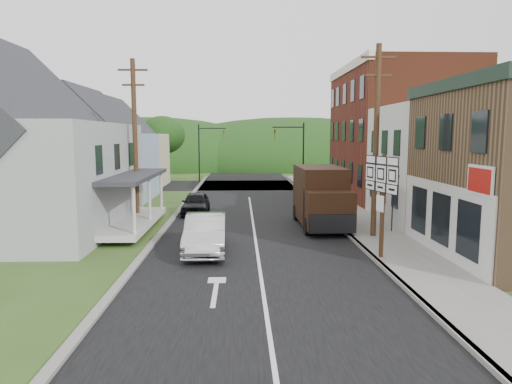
{
  "coord_description": "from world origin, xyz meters",
  "views": [
    {
      "loc": [
        -0.7,
        -17.53,
        4.89
      ],
      "look_at": [
        0.05,
        3.96,
        2.2
      ],
      "focal_mm": 32.0,
      "sensor_mm": 36.0,
      "label": 1
    }
  ],
  "objects": [
    {
      "name": "tree_left_c",
      "position": [
        -19.0,
        20.0,
        5.94
      ],
      "size": [
        5.8,
        5.8,
        8.41
      ],
      "color": "#382616",
      "rests_on": "ground"
    },
    {
      "name": "cross_road",
      "position": [
        0.0,
        27.0,
        0.0
      ],
      "size": [
        60.0,
        9.0,
        0.02
      ],
      "primitive_type": "cube",
      "color": "black",
      "rests_on": "ground"
    },
    {
      "name": "traffic_signal_left",
      "position": [
        -4.3,
        30.5,
        3.76
      ],
      "size": [
        2.87,
        0.2,
        6.0
      ],
      "color": "black",
      "rests_on": "ground"
    },
    {
      "name": "traffic_signal_right",
      "position": [
        4.3,
        23.5,
        3.76
      ],
      "size": [
        2.87,
        0.2,
        6.0
      ],
      "color": "black",
      "rests_on": "ground"
    },
    {
      "name": "curb_right",
      "position": [
        4.55,
        8.0,
        0.07
      ],
      "size": [
        0.2,
        55.0,
        0.15
      ],
      "primitive_type": "cube",
      "color": "slate",
      "rests_on": "ground"
    },
    {
      "name": "utility_pole_right",
      "position": [
        5.6,
        3.5,
        4.66
      ],
      "size": [
        1.6,
        0.26,
        9.0
      ],
      "color": "#472D19",
      "rests_on": "ground"
    },
    {
      "name": "storefront_white",
      "position": [
        11.3,
        7.5,
        3.25
      ],
      "size": [
        8.0,
        7.0,
        6.5
      ],
      "primitive_type": "cube",
      "color": "silver",
      "rests_on": "ground"
    },
    {
      "name": "house_cream",
      "position": [
        -11.5,
        26.0,
        3.69
      ],
      "size": [
        7.14,
        8.16,
        7.28
      ],
      "color": "beige",
      "rests_on": "ground"
    },
    {
      "name": "house_gray",
      "position": [
        -12.0,
        6.0,
        4.23
      ],
      "size": [
        10.2,
        12.24,
        8.35
      ],
      "color": "#9EA0A3",
      "rests_on": "ground"
    },
    {
      "name": "sidewalk_right",
      "position": [
        5.9,
        8.0,
        0.07
      ],
      "size": [
        2.8,
        55.0,
        0.15
      ],
      "primitive_type": "cube",
      "color": "slate",
      "rests_on": "ground"
    },
    {
      "name": "storefront_red",
      "position": [
        11.3,
        17.0,
        5.0
      ],
      "size": [
        8.0,
        12.0,
        10.0
      ],
      "primitive_type": "cube",
      "color": "#5F2916",
      "rests_on": "ground"
    },
    {
      "name": "warning_sign",
      "position": [
        6.78,
        4.42,
        1.81
      ],
      "size": [
        0.25,
        0.68,
        2.59
      ],
      "rotation": [
        0.0,
        0.0,
        -0.32
      ],
      "color": "black",
      "rests_on": "sidewalk_right"
    },
    {
      "name": "forested_ridge",
      "position": [
        0.0,
        55.0,
        0.0
      ],
      "size": [
        90.0,
        30.0,
        16.0
      ],
      "primitive_type": "ellipsoid",
      "color": "black",
      "rests_on": "ground"
    },
    {
      "name": "delivery_van",
      "position": [
        3.6,
        6.3,
        1.62
      ],
      "size": [
        2.45,
        5.75,
        3.2
      ],
      "rotation": [
        0.0,
        0.0,
        0.01
      ],
      "color": "black",
      "rests_on": "ground"
    },
    {
      "name": "route_sign_cluster",
      "position": [
        4.74,
        -0.31,
        2.75
      ],
      "size": [
        0.6,
        2.25,
        4.01
      ],
      "rotation": [
        0.0,
        0.0,
        0.23
      ],
      "color": "#472D19",
      "rests_on": "sidewalk_right"
    },
    {
      "name": "tree_left_d",
      "position": [
        -9.0,
        32.0,
        4.88
      ],
      "size": [
        4.8,
        4.8,
        6.94
      ],
      "color": "#382616",
      "rests_on": "ground"
    },
    {
      "name": "dark_sedan",
      "position": [
        -3.47,
        10.6,
        0.68
      ],
      "size": [
        1.6,
        3.97,
        1.35
      ],
      "primitive_type": "imported",
      "rotation": [
        0.0,
        0.0,
        0.0
      ],
      "color": "black",
      "rests_on": "ground"
    },
    {
      "name": "house_blue",
      "position": [
        -11.0,
        17.0,
        3.69
      ],
      "size": [
        7.14,
        8.16,
        7.28
      ],
      "color": "#9AB0D2",
      "rests_on": "ground"
    },
    {
      "name": "utility_pole_left",
      "position": [
        -6.5,
        8.0,
        4.66
      ],
      "size": [
        1.6,
        0.26,
        9.0
      ],
      "color": "#472D19",
      "rests_on": "ground"
    },
    {
      "name": "road",
      "position": [
        0.0,
        10.0,
        0.0
      ],
      "size": [
        9.0,
        90.0,
        0.02
      ],
      "primitive_type": "cube",
      "color": "black",
      "rests_on": "ground"
    },
    {
      "name": "ground",
      "position": [
        0.0,
        0.0,
        0.0
      ],
      "size": [
        120.0,
        120.0,
        0.0
      ],
      "primitive_type": "plane",
      "color": "#2D4719",
      "rests_on": "ground"
    },
    {
      "name": "curb_left",
      "position": [
        -4.65,
        8.0,
        0.06
      ],
      "size": [
        0.3,
        55.0,
        0.12
      ],
      "primitive_type": "cube",
      "color": "slate",
      "rests_on": "ground"
    },
    {
      "name": "silver_sedan",
      "position": [
        -2.16,
        1.23,
        0.78
      ],
      "size": [
        1.79,
        4.79,
        1.56
      ],
      "primitive_type": "imported",
      "rotation": [
        0.0,
        0.0,
        0.03
      ],
      "color": "silver",
      "rests_on": "ground"
    }
  ]
}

